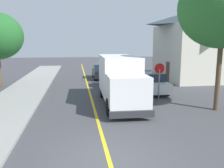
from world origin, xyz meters
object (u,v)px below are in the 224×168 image
at_px(parked_car_mid, 101,72).
at_px(house_across_street, 200,43).
at_px(parked_car_near, 111,79).
at_px(parked_van_across, 153,83).
at_px(stop_sign, 159,74).
at_px(street_tree_far_side, 224,8).
at_px(box_truck, 120,78).

distance_m(parked_car_mid, house_across_street, 11.60).
height_order(parked_car_near, parked_car_mid, same).
xyz_separation_m(parked_car_near, parked_van_across, (3.05, -2.78, 0.00)).
xyz_separation_m(stop_sign, street_tree_far_side, (2.48, -3.36, 4.22)).
height_order(parked_van_across, house_across_street, house_across_street).
bearing_deg(parked_van_across, parked_car_mid, 112.36).
xyz_separation_m(box_truck, parked_car_mid, (-0.10, 11.44, -0.97)).
xyz_separation_m(parked_car_near, house_across_street, (10.54, 3.49, 3.26)).
height_order(parked_car_mid, parked_van_across, same).
relative_size(stop_sign, house_across_street, 0.29).
xyz_separation_m(box_truck, street_tree_far_side, (5.55, -2.46, 4.31)).
distance_m(stop_sign, house_across_street, 11.67).
bearing_deg(box_truck, parked_van_across, 42.57).
bearing_deg(house_across_street, parked_car_near, -161.70).
relative_size(parked_car_mid, stop_sign, 1.67).
height_order(box_truck, parked_car_near, box_truck).
xyz_separation_m(box_truck, house_across_street, (10.84, 9.34, 2.28)).
height_order(parked_car_near, stop_sign, stop_sign).
xyz_separation_m(parked_car_mid, stop_sign, (3.17, -10.54, 1.06)).
relative_size(parked_car_mid, house_across_street, 0.49).
bearing_deg(parked_car_mid, box_truck, -89.52).
distance_m(box_truck, house_across_street, 14.49).
xyz_separation_m(box_truck, parked_car_near, (0.30, 5.86, -0.97)).
relative_size(stop_sign, street_tree_far_side, 0.31).
relative_size(parked_van_across, street_tree_far_side, 0.53).
bearing_deg(parked_car_mid, stop_sign, -73.24).
height_order(parked_car_mid, stop_sign, stop_sign).
distance_m(stop_sign, street_tree_far_side, 5.94).
xyz_separation_m(box_truck, parked_van_across, (3.35, 3.07, -0.97)).
bearing_deg(street_tree_far_side, house_across_street, 65.89).
relative_size(parked_van_across, house_across_street, 0.49).
distance_m(parked_car_near, parked_car_mid, 5.60).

